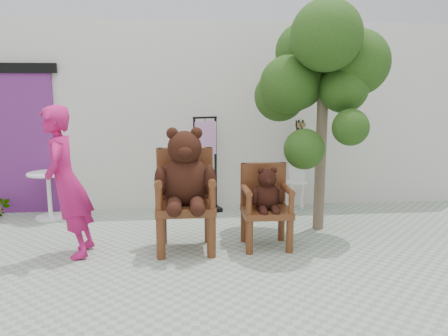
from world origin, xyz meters
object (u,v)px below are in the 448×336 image
at_px(cafe_table, 49,190).
at_px(stool_bucket, 297,170).
at_px(person, 66,183).
at_px(tree, 316,73).
at_px(chair_big, 185,182).
at_px(display_stand, 205,175).
at_px(chair_small, 266,198).

bearing_deg(cafe_table, stool_bucket, 2.56).
relative_size(person, tree, 0.58).
bearing_deg(chair_big, display_stand, 78.91).
relative_size(chair_small, cafe_table, 1.45).
xyz_separation_m(chair_small, person, (-2.34, -0.09, 0.26)).
height_order(stool_bucket, tree, tree).
height_order(chair_big, tree, tree).
relative_size(chair_small, person, 0.58).
xyz_separation_m(display_stand, stool_bucket, (1.50, 0.00, 0.06)).
bearing_deg(person, stool_bucket, 117.37).
bearing_deg(chair_small, stool_bucket, 63.34).
bearing_deg(tree, chair_small, -142.99).
distance_m(cafe_table, tree, 4.25).
height_order(chair_big, display_stand, display_stand).
relative_size(person, display_stand, 1.15).
bearing_deg(tree, display_stand, 141.31).
bearing_deg(stool_bucket, tree, -94.98).
distance_m(chair_big, person, 1.35).
distance_m(person, tree, 3.40).
bearing_deg(display_stand, cafe_table, 164.28).
bearing_deg(tree, chair_big, -160.97).
relative_size(chair_big, cafe_table, 2.12).
relative_size(display_stand, stool_bucket, 1.04).
distance_m(chair_small, person, 2.35).
bearing_deg(display_stand, tree, -58.47).
bearing_deg(display_stand, chair_big, -120.88).
bearing_deg(tree, person, -167.94).
bearing_deg(chair_small, cafe_table, 153.34).
xyz_separation_m(chair_small, stool_bucket, (0.85, 1.69, 0.03)).
xyz_separation_m(chair_big, display_stand, (0.34, 1.72, -0.26)).
height_order(chair_big, cafe_table, chair_big).
relative_size(stool_bucket, tree, 0.48).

